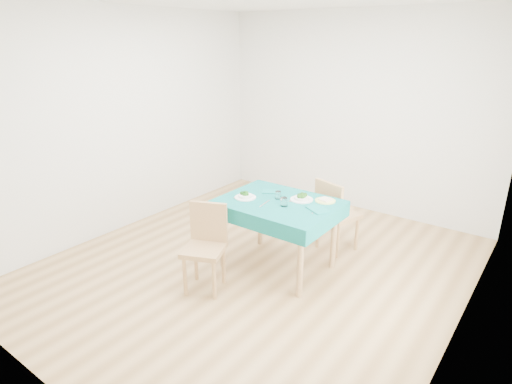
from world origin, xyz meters
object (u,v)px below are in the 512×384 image
Objects in this scene: bowl_near at (245,195)px; bowl_far at (302,197)px; table at (278,235)px; side_plate at (325,201)px; chair_far at (339,209)px; chair_near at (204,246)px.

bowl_far reaches higher than bowl_near.
bowl_near is at bearing -159.47° from table.
bowl_far reaches higher than side_plate.
chair_far reaches higher than side_plate.
chair_near is 0.73m from bowl_near.
side_plate is (0.07, -0.48, 0.27)m from chair_far.
table is 5.55× the size of side_plate.
bowl_near is 0.95× the size of bowl_far.
chair_near is 4.16× the size of bowl_near.
bowl_near is at bearing 66.94° from chair_near.
table is 0.84m from chair_far.
side_plate is (0.71, 0.41, -0.03)m from bowl_near.
chair_near is 1.12m from bowl_far.
side_plate is at bearing 114.86° from chair_far.
bowl_far is (-0.14, -0.60, 0.30)m from chair_far.
chair_far is at bearing 98.14° from side_plate.
chair_near is 1.67m from chair_far.
bowl_near is (-0.64, -0.90, 0.30)m from chair_far.
bowl_near reaches higher than table.
table is 4.95× the size of bowl_far.
table is at bearing 84.73° from chair_far.
chair_far is (0.31, 0.77, 0.12)m from table.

